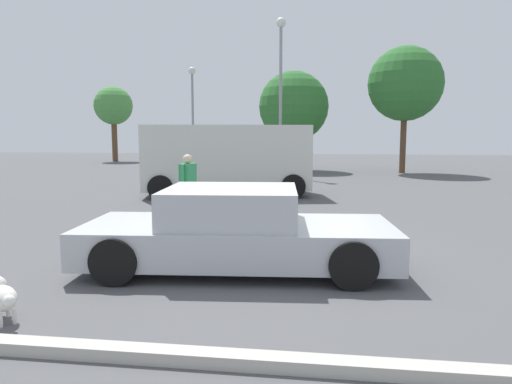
{
  "coord_description": "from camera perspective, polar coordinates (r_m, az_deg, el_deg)",
  "views": [
    {
      "loc": [
        0.9,
        -6.85,
        1.99
      ],
      "look_at": [
        -0.26,
        1.84,
        0.9
      ],
      "focal_mm": 32.76,
      "sensor_mm": 36.0,
      "label": 1
    }
  ],
  "objects": [
    {
      "name": "tree_back_left",
      "position": [
        25.15,
        17.77,
        12.44
      ],
      "size": [
        3.72,
        3.72,
        6.35
      ],
      "color": "brown",
      "rests_on": "ground_plane"
    },
    {
      "name": "parking_curb",
      "position": [
        4.31,
        -5.62,
        -19.54
      ],
      "size": [
        9.01,
        0.2,
        0.12
      ],
      "primitive_type": "cube",
      "color": "#B7B2A8",
      "rests_on": "ground_plane"
    },
    {
      "name": "tree_back_center",
      "position": [
        25.56,
        4.61,
        10.36
      ],
      "size": [
        3.74,
        3.74,
        5.33
      ],
      "color": "brown",
      "rests_on": "ground_plane"
    },
    {
      "name": "tree_back_right",
      "position": [
        35.73,
        -17.02,
        9.98
      ],
      "size": [
        2.75,
        2.75,
        5.4
      ],
      "color": "brown",
      "rests_on": "ground_plane"
    },
    {
      "name": "ground_plane",
      "position": [
        7.19,
        0.11,
        -8.99
      ],
      "size": [
        80.0,
        80.0,
        0.0
      ],
      "primitive_type": "plane",
      "color": "#515154"
    },
    {
      "name": "sedan_foreground",
      "position": [
        6.94,
        -2.43,
        -4.83
      ],
      "size": [
        4.65,
        2.25,
        1.21
      ],
      "rotation": [
        0.0,
        0.0,
        0.08
      ],
      "color": "#B7BABF",
      "rests_on": "ground_plane"
    },
    {
      "name": "pedestrian",
      "position": [
        10.69,
        -8.31,
        1.2
      ],
      "size": [
        0.32,
        0.56,
        1.54
      ],
      "rotation": [
        0.0,
        0.0,
        2.91
      ],
      "color": "navy",
      "rests_on": "ground_plane"
    },
    {
      "name": "van_white",
      "position": [
        15.19,
        -3.62,
        4.19
      ],
      "size": [
        5.56,
        3.16,
        2.27
      ],
      "rotation": [
        0.0,
        0.0,
        3.35
      ],
      "color": "silver",
      "rests_on": "ground_plane"
    },
    {
      "name": "light_post_near",
      "position": [
        22.31,
        3.04,
        14.44
      ],
      "size": [
        0.44,
        0.44,
        7.27
      ],
      "color": "gray",
      "rests_on": "ground_plane"
    },
    {
      "name": "dog",
      "position": [
        5.8,
        -28.64,
        -11.07
      ],
      "size": [
        0.55,
        0.51,
        0.44
      ],
      "rotation": [
        0.0,
        0.0,
        2.44
      ],
      "color": "white",
      "rests_on": "ground_plane"
    },
    {
      "name": "light_post_mid",
      "position": [
        28.95,
        -7.76,
        11.21
      ],
      "size": [
        0.44,
        0.44,
        5.97
      ],
      "color": "gray",
      "rests_on": "ground_plane"
    }
  ]
}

